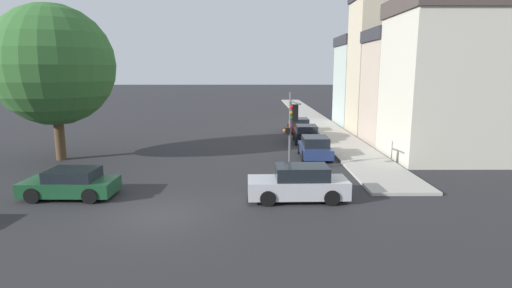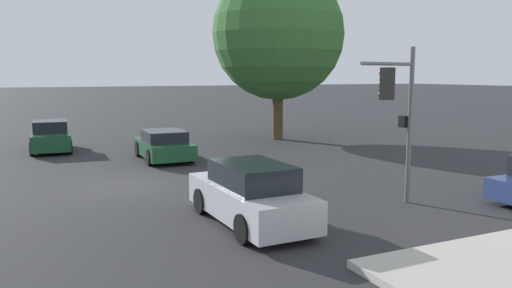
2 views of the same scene
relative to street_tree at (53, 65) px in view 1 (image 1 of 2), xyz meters
The scene contains 10 objects.
ground_plane 15.00m from the street_tree, 49.49° to the right, with size 300.00×300.00×0.00m, color #28282B.
sidewalk_strip 30.33m from the street_tree, 47.88° to the left, with size 3.33×60.00×0.16m.
rowhouse_backdrop 26.91m from the street_tree, 18.82° to the left, with size 7.90×23.51×13.12m.
street_tree is the anchor object (origin of this frame).
traffic_signal 15.64m from the street_tree, 14.57° to the right, with size 0.77×2.21×4.61m.
crossing_car_1 10.55m from the street_tree, 62.05° to the right, with size 4.19×2.10×1.34m.
crossing_car_2 17.82m from the street_tree, 29.85° to the right, with size 4.54×1.93×1.60m.
parked_car_0 17.72m from the street_tree, ahead, with size 2.05×4.05×1.44m.
parked_car_1 18.97m from the street_tree, 20.38° to the left, with size 2.05×4.03×1.42m.
parked_car_2 21.44m from the street_tree, 34.51° to the left, with size 1.98×3.85×1.35m.
Camera 1 is at (3.77, -15.45, 5.82)m, focal length 28.00 mm.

